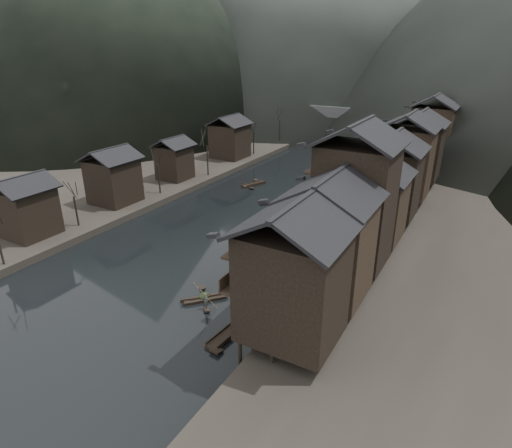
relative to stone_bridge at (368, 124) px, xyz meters
The scene contains 12 objects.
water 72.18m from the stone_bridge, 90.00° to the right, with size 300.00×300.00×0.00m, color black.
left_bank 47.64m from the stone_bridge, 137.56° to the right, with size 40.00×200.00×1.20m, color #2D2823.
stilt_houses 55.53m from the stone_bridge, 71.82° to the right, with size 9.00×67.60×16.93m.
left_houses 55.79m from the stone_bridge, 111.56° to the right, with size 8.10×53.20×8.73m.
bare_trees 46.39m from the stone_bridge, 111.51° to the right, with size 3.89×73.29×7.79m.
moored_sampans 55.81m from the stone_bridge, 77.56° to the right, with size 2.89×55.53×0.47m.
midriver_boats 25.02m from the stone_bridge, 93.06° to the right, with size 17.80×36.15×0.45m.
stone_bridge is the anchor object (origin of this frame).
hero_sampan 76.73m from the stone_bridge, 85.24° to the right, with size 3.61×3.88×0.43m.
cargo_heap 76.54m from the stone_bridge, 85.33° to the right, with size 1.00×1.31×0.60m, color black.
boatman 77.94m from the stone_bridge, 84.53° to the right, with size 0.57×0.37×1.57m, color #515153.
bamboo_pole 77.87m from the stone_bridge, 84.38° to the right, with size 0.06×0.06×4.54m, color #8C7A51.
Camera 1 is at (28.32, -32.76, 23.14)m, focal length 30.00 mm.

